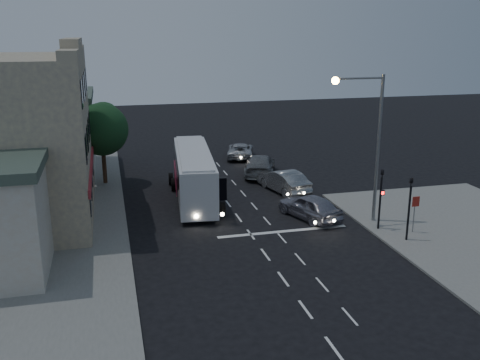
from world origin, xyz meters
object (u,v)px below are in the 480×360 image
object	(u,v)px
car_suv	(310,206)
street_tree	(101,127)
tour_bus	(194,173)
car_sedan_a	(284,181)
car_sedan_c	(240,150)
traffic_signal_main	(381,192)
traffic_signal_side	(410,201)
car_sedan_b	(260,165)
regulatory_sign	(415,208)
streetlight	(369,132)

from	to	relation	value
car_suv	street_tree	distance (m)	17.26
tour_bus	street_tree	bearing A→B (deg)	144.33
car_sedan_a	car_sedan_c	xyz separation A→B (m)	(-0.44, 11.38, -0.14)
traffic_signal_main	traffic_signal_side	size ratio (longest dim) A/B	1.00
car_sedan_c	street_tree	bearing A→B (deg)	42.05
street_tree	traffic_signal_main	bearing A→B (deg)	-42.03
traffic_signal_main	traffic_signal_side	bearing A→B (deg)	-70.51
car_suv	car_sedan_b	distance (m)	10.93
tour_bus	car_suv	world-z (taller)	tour_bus
street_tree	tour_bus	bearing A→B (deg)	-41.41
traffic_signal_main	car_suv	bearing A→B (deg)	136.93
car_sedan_a	regulatory_sign	bearing A→B (deg)	101.70
car_sedan_a	streetlight	distance (m)	9.38
traffic_signal_main	streetlight	bearing A→B (deg)	100.20
traffic_signal_side	streetlight	size ratio (longest dim) A/B	0.46
car_suv	street_tree	world-z (taller)	street_tree
car_sedan_a	traffic_signal_side	bearing A→B (deg)	95.14
car_sedan_b	street_tree	bearing A→B (deg)	18.20
traffic_signal_main	car_sedan_b	bearing A→B (deg)	103.53
regulatory_sign	car_sedan_c	bearing A→B (deg)	103.51
tour_bus	traffic_signal_main	world-z (taller)	traffic_signal_main
car_suv	car_sedan_c	distance (m)	17.29
car_sedan_b	traffic_signal_side	world-z (taller)	traffic_signal_side
traffic_signal_main	street_tree	distance (m)	21.38
streetlight	tour_bus	bearing A→B (deg)	141.78
car_sedan_c	traffic_signal_main	size ratio (longest dim) A/B	1.21
traffic_signal_main	regulatory_sign	size ratio (longest dim) A/B	1.86
tour_bus	traffic_signal_main	bearing A→B (deg)	-36.68
car_sedan_b	streetlight	distance (m)	13.81
streetlight	car_sedan_c	bearing A→B (deg)	99.52
car_suv	car_sedan_a	world-z (taller)	car_sedan_a
tour_bus	street_tree	distance (m)	8.57
car_sedan_a	street_tree	bearing A→B (deg)	-35.98
car_sedan_a	streetlight	size ratio (longest dim) A/B	0.56
car_sedan_a	street_tree	xyz separation A→B (m)	(-12.83, 5.31, 3.67)
car_sedan_b	car_sedan_c	distance (m)	6.36
traffic_signal_side	street_tree	world-z (taller)	street_tree
traffic_signal_side	regulatory_sign	xyz separation A→B (m)	(1.00, 0.96, -0.82)
car_suv	car_sedan_c	xyz separation A→B (m)	(-0.19, 17.29, -0.11)
traffic_signal_side	regulatory_sign	distance (m)	1.61
streetlight	car_sedan_a	bearing A→B (deg)	109.93
car_suv	regulatory_sign	distance (m)	6.42
tour_bus	car_sedan_a	size ratio (longest dim) A/B	2.30
tour_bus	street_tree	world-z (taller)	street_tree
car_sedan_c	traffic_signal_side	bearing A→B (deg)	116.44
tour_bus	car_suv	bearing A→B (deg)	-36.34
car_sedan_a	car_sedan_c	bearing A→B (deg)	-101.26
car_sedan_c	car_sedan_a	bearing A→B (deg)	108.19
car_sedan_a	street_tree	world-z (taller)	street_tree
regulatory_sign	street_tree	bearing A→B (deg)	138.92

